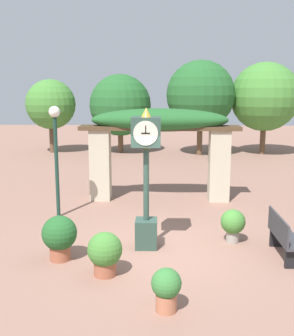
# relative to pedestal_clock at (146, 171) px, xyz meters

# --- Properties ---
(ground_plane) EXTENTS (60.00, 60.00, 0.00)m
(ground_plane) POSITION_rel_pedestal_clock_xyz_m (0.27, -0.10, -1.72)
(ground_plane) COLOR #8E6656
(pedestal_clock) EXTENTS (0.61, 0.66, 3.06)m
(pedestal_clock) POSITION_rel_pedestal_clock_xyz_m (0.00, 0.00, 0.00)
(pedestal_clock) COLOR #2D473D
(pedestal_clock) RESTS_ON ground
(pergola) EXTENTS (4.88, 1.21, 2.84)m
(pergola) POSITION_rel_pedestal_clock_xyz_m (0.27, 4.00, 0.34)
(pergola) COLOR #BCB299
(pergola) RESTS_ON ground
(potted_plant_near_left) EXTENTS (0.48, 0.48, 0.71)m
(potted_plant_near_left) POSITION_rel_pedestal_clock_xyz_m (0.41, -2.68, -1.33)
(potted_plant_near_left) COLOR #B26B4C
(potted_plant_near_left) RESTS_ON ground
(potted_plant_near_right) EXTENTS (0.71, 0.71, 0.93)m
(potted_plant_near_right) POSITION_rel_pedestal_clock_xyz_m (-1.73, -0.74, -1.21)
(potted_plant_near_right) COLOR #9E563D
(potted_plant_near_right) RESTS_ON ground
(potted_plant_far_left) EXTENTS (0.56, 0.56, 0.77)m
(potted_plant_far_left) POSITION_rel_pedestal_clock_xyz_m (1.95, 0.37, -1.28)
(potted_plant_far_left) COLOR gray
(potted_plant_far_left) RESTS_ON ground
(potted_plant_far_right) EXTENTS (0.66, 0.66, 0.83)m
(potted_plant_far_right) POSITION_rel_pedestal_clock_xyz_m (-0.72, -1.42, -1.27)
(potted_plant_far_right) COLOR #9E563D
(potted_plant_far_right) RESTS_ON ground
(park_bench) EXTENTS (0.42, 1.44, 0.89)m
(park_bench) POSITION_rel_pedestal_clock_xyz_m (2.86, -0.43, -1.29)
(park_bench) COLOR #38383D
(park_bench) RESTS_ON ground
(lamp_post) EXTENTS (0.30, 0.30, 2.99)m
(lamp_post) POSITION_rel_pedestal_clock_xyz_m (-2.47, 2.16, 0.36)
(lamp_post) COLOR #19382D
(lamp_post) RESTS_ON ground
(tree_line) EXTENTS (14.22, 3.99, 4.81)m
(tree_line) POSITION_rel_pedestal_clock_xyz_m (1.31, 13.24, 1.11)
(tree_line) COLOR brown
(tree_line) RESTS_ON ground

